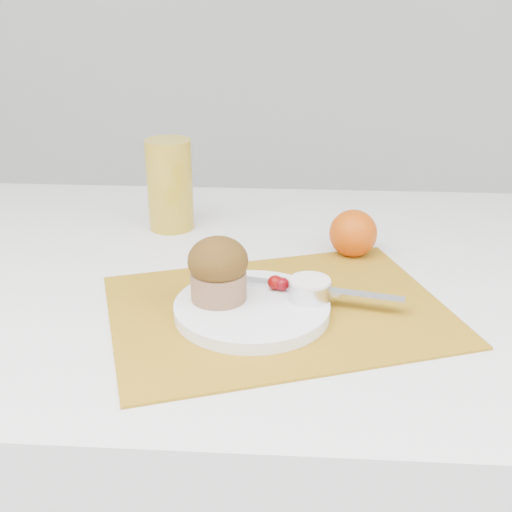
# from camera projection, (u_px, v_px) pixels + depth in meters

# --- Properties ---
(table) EXTENTS (1.20, 0.80, 0.75)m
(table) POSITION_uv_depth(u_px,v_px,m) (239.00, 467.00, 1.10)
(table) COLOR white
(table) RESTS_ON ground
(placemat) EXTENTS (0.51, 0.44, 0.00)m
(placemat) POSITION_uv_depth(u_px,v_px,m) (278.00, 310.00, 0.83)
(placemat) COLOR #A87517
(placemat) RESTS_ON table
(plate) EXTENTS (0.25, 0.25, 0.02)m
(plate) POSITION_uv_depth(u_px,v_px,m) (252.00, 308.00, 0.82)
(plate) COLOR white
(plate) RESTS_ON placemat
(ramekin) EXTENTS (0.07, 0.07, 0.02)m
(ramekin) POSITION_uv_depth(u_px,v_px,m) (310.00, 290.00, 0.82)
(ramekin) COLOR silver
(ramekin) RESTS_ON plate
(cream) EXTENTS (0.05, 0.05, 0.01)m
(cream) POSITION_uv_depth(u_px,v_px,m) (310.00, 282.00, 0.82)
(cream) COLOR white
(cream) RESTS_ON ramekin
(raspberry_near) EXTENTS (0.02, 0.02, 0.02)m
(raspberry_near) POSITION_uv_depth(u_px,v_px,m) (275.00, 282.00, 0.85)
(raspberry_near) COLOR #530302
(raspberry_near) RESTS_ON plate
(raspberry_far) EXTENTS (0.02, 0.02, 0.02)m
(raspberry_far) POSITION_uv_depth(u_px,v_px,m) (282.00, 284.00, 0.84)
(raspberry_far) COLOR #540207
(raspberry_far) RESTS_ON plate
(butter_knife) EXTENTS (0.21, 0.06, 0.01)m
(butter_knife) POSITION_uv_depth(u_px,v_px,m) (322.00, 290.00, 0.84)
(butter_knife) COLOR silver
(butter_knife) RESTS_ON plate
(orange) EXTENTS (0.07, 0.07, 0.07)m
(orange) POSITION_uv_depth(u_px,v_px,m) (353.00, 233.00, 0.99)
(orange) COLOR #CD4C07
(orange) RESTS_ON table
(juice_glass) EXTENTS (0.08, 0.08, 0.15)m
(juice_glass) POSITION_uv_depth(u_px,v_px,m) (170.00, 185.00, 1.08)
(juice_glass) COLOR gold
(juice_glass) RESTS_ON table
(muffin) EXTENTS (0.08, 0.08, 0.08)m
(muffin) POSITION_uv_depth(u_px,v_px,m) (218.00, 269.00, 0.81)
(muffin) COLOR #986B49
(muffin) RESTS_ON plate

